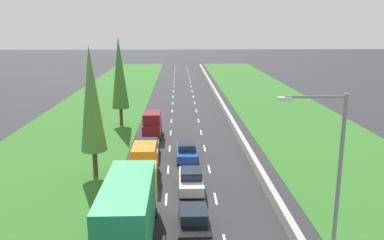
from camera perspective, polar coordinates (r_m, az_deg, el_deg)
name	(u,v)px	position (r m, az deg, el deg)	size (l,w,h in m)	color
ground_plane	(184,107)	(60.45, -1.15, 1.87)	(300.00, 300.00, 0.00)	#28282B
grass_verge_left	(100,107)	(61.58, -13.01, 1.76)	(14.00, 140.00, 0.04)	#2D6623
grass_verge_right	(278,106)	(62.32, 12.16, 1.94)	(14.00, 140.00, 0.04)	#2D6623
median_barrier	(222,104)	(60.71, 4.23, 2.30)	(0.44, 120.00, 0.85)	#9E9B93
lane_markings	(184,107)	(60.45, -1.15, 1.88)	(3.64, 116.00, 0.01)	white
green_box_truck_left_lane	(130,212)	(22.39, -8.80, -12.77)	(2.46, 9.40, 4.18)	black
black_sedan_centre_lane	(194,221)	(24.13, 0.24, -14.21)	(1.82, 4.50, 1.64)	black
white_sedan_centre_lane	(191,180)	(30.03, -0.14, -8.50)	(1.82, 4.50, 1.64)	white
orange_van_left_lane	(145,162)	(32.14, -6.75, -5.98)	(1.96, 4.90, 2.82)	orange
green_hatchback_left_lane	(149,148)	(37.66, -6.09, -3.97)	(1.74, 3.90, 1.72)	#237A33
blue_sedan_centre_lane	(187,151)	(36.51, -0.75, -4.49)	(1.82, 4.50, 1.64)	#1E47B7
maroon_van_left_lane	(152,125)	(44.00, -5.67, -0.66)	(1.96, 4.90, 2.82)	maroon
poplar_tree_second	(91,100)	(32.24, -14.13, 2.84)	(2.06, 2.06, 10.57)	#4C3823
poplar_tree_third	(119,73)	(48.92, -10.29, 6.57)	(2.07, 2.07, 10.73)	#4C3823
street_light_mast	(332,173)	(20.07, 19.35, -7.07)	(3.20, 0.28, 9.00)	gray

